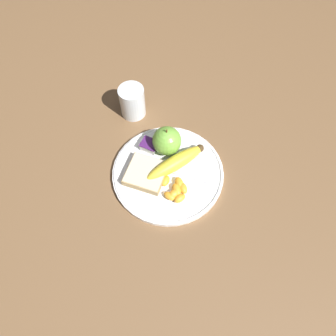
{
  "coord_description": "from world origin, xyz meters",
  "views": [
    {
      "loc": [
        0.17,
        -0.36,
        0.73
      ],
      "look_at": [
        0.0,
        0.0,
        0.03
      ],
      "focal_mm": 35.0,
      "sensor_mm": 36.0,
      "label": 1
    }
  ],
  "objects_px": {
    "bread_slice": "(146,174)",
    "jam_packet": "(150,146)",
    "banana": "(176,162)",
    "plate": "(168,173)",
    "juice_glass": "(132,102)",
    "apple": "(167,141)",
    "fork": "(171,171)"
  },
  "relations": [
    {
      "from": "plate",
      "to": "fork",
      "type": "height_order",
      "value": "fork"
    },
    {
      "from": "bread_slice",
      "to": "apple",
      "type": "bearing_deg",
      "value": 82.19
    },
    {
      "from": "juice_glass",
      "to": "fork",
      "type": "relative_size",
      "value": 0.45
    },
    {
      "from": "apple",
      "to": "fork",
      "type": "xyz_separation_m",
      "value": [
        0.04,
        -0.06,
        -0.03
      ]
    },
    {
      "from": "juice_glass",
      "to": "apple",
      "type": "bearing_deg",
      "value": -29.63
    },
    {
      "from": "plate",
      "to": "apple",
      "type": "relative_size",
      "value": 3.37
    },
    {
      "from": "fork",
      "to": "apple",
      "type": "bearing_deg",
      "value": -62.91
    },
    {
      "from": "juice_glass",
      "to": "banana",
      "type": "height_order",
      "value": "juice_glass"
    },
    {
      "from": "juice_glass",
      "to": "apple",
      "type": "xyz_separation_m",
      "value": [
        0.14,
        -0.08,
        0.01
      ]
    },
    {
      "from": "juice_glass",
      "to": "bread_slice",
      "type": "relative_size",
      "value": 0.88
    },
    {
      "from": "banana",
      "to": "jam_packet",
      "type": "relative_size",
      "value": 3.61
    },
    {
      "from": "bread_slice",
      "to": "jam_packet",
      "type": "height_order",
      "value": "same"
    },
    {
      "from": "juice_glass",
      "to": "bread_slice",
      "type": "bearing_deg",
      "value": -53.68
    },
    {
      "from": "plate",
      "to": "fork",
      "type": "distance_m",
      "value": 0.01
    },
    {
      "from": "banana",
      "to": "fork",
      "type": "distance_m",
      "value": 0.03
    },
    {
      "from": "bread_slice",
      "to": "banana",
      "type": "bearing_deg",
      "value": 45.16
    },
    {
      "from": "juice_glass",
      "to": "jam_packet",
      "type": "distance_m",
      "value": 0.14
    },
    {
      "from": "banana",
      "to": "juice_glass",
      "type": "bearing_deg",
      "value": 147.2
    },
    {
      "from": "apple",
      "to": "bread_slice",
      "type": "bearing_deg",
      "value": -97.81
    },
    {
      "from": "apple",
      "to": "plate",
      "type": "bearing_deg",
      "value": -62.74
    },
    {
      "from": "juice_glass",
      "to": "banana",
      "type": "bearing_deg",
      "value": -32.8
    },
    {
      "from": "banana",
      "to": "bread_slice",
      "type": "distance_m",
      "value": 0.08
    },
    {
      "from": "bread_slice",
      "to": "plate",
      "type": "bearing_deg",
      "value": 35.88
    },
    {
      "from": "apple",
      "to": "jam_packet",
      "type": "height_order",
      "value": "apple"
    },
    {
      "from": "plate",
      "to": "banana",
      "type": "height_order",
      "value": "banana"
    },
    {
      "from": "plate",
      "to": "bread_slice",
      "type": "distance_m",
      "value": 0.06
    },
    {
      "from": "apple",
      "to": "jam_packet",
      "type": "distance_m",
      "value": 0.05
    },
    {
      "from": "banana",
      "to": "apple",
      "type": "bearing_deg",
      "value": 138.19
    },
    {
      "from": "plate",
      "to": "bread_slice",
      "type": "height_order",
      "value": "bread_slice"
    },
    {
      "from": "juice_glass",
      "to": "fork",
      "type": "height_order",
      "value": "juice_glass"
    },
    {
      "from": "juice_glass",
      "to": "apple",
      "type": "relative_size",
      "value": 1.08
    },
    {
      "from": "bread_slice",
      "to": "juice_glass",
      "type": "bearing_deg",
      "value": 126.32
    }
  ]
}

